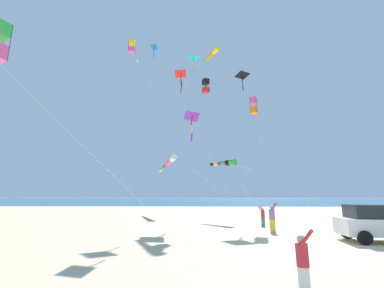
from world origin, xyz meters
TOP-DOWN VIEW (x-y plane):
  - ground_plane at (0.00, 0.00)m, footprint 600.00×600.00m
  - ocean_water_strip at (165.00, 0.00)m, footprint 240.00×600.00m
  - parked_car at (0.82, -3.94)m, footprint 2.42×4.46m
  - cooler_box at (3.50, -3.50)m, footprint 0.62×0.42m
  - person_adult_flyer at (4.24, 0.72)m, footprint 0.45×0.57m
  - person_child_green_jacket at (-6.41, 2.93)m, footprint 0.49×0.54m
  - person_child_grey_jacket at (7.73, 0.51)m, footprint 0.54×0.54m
  - kite_windsock_striped_overhead at (12.19, 2.85)m, footprint 13.12×9.25m
  - kite_delta_magenta_far_left at (5.82, 6.93)m, footprint 2.44×6.56m
  - kite_delta_green_low_center at (8.63, 9.70)m, footprint 6.63×7.71m
  - kite_delta_rainbow_low_near at (12.98, 6.08)m, footprint 10.64×9.20m
  - kite_box_checkered_midright at (10.75, 0.10)m, footprint 5.02×6.20m
  - kite_box_orange_high_right at (10.28, 12.44)m, footprint 1.57×10.37m
  - kite_box_black_fish_shape at (10.37, 4.81)m, footprint 8.22×10.23m
  - kite_delta_long_streamer_right at (14.67, 0.36)m, footprint 12.35×3.16m
  - kite_windsock_red_high_left at (16.42, 3.79)m, footprint 11.51×7.33m
  - kite_delta_blue_topmost at (9.61, 6.14)m, footprint 4.11×7.02m
  - kite_windsock_yellow_midlevel at (18.60, 9.46)m, footprint 12.50×12.04m

SIDE VIEW (x-z plane):
  - ground_plane at x=0.00m, z-range 0.00..0.00m
  - ocean_water_strip at x=165.00m, z-range 0.00..0.01m
  - cooler_box at x=3.50m, z-range 0.00..0.42m
  - person_child_green_jacket at x=-6.41m, z-range 0.07..1.57m
  - person_child_grey_jacket at x=7.73m, z-range 0.07..1.60m
  - parked_car at x=0.82m, z-range 0.03..1.88m
  - person_adult_flyer at x=4.24m, z-range 0.08..1.96m
  - kite_windsock_striped_overhead at x=12.19m, z-range 2.62..8.49m
  - kite_windsock_yellow_midlevel at x=18.60m, z-range 2.84..10.12m
  - kite_delta_blue_topmost at x=9.61m, z-range 4.55..14.65m
  - kite_box_checkered_midright at x=10.75m, z-range 5.13..17.03m
  - kite_delta_magenta_far_left at x=5.82m, z-range 5.86..18.17m
  - kite_box_black_fish_shape at x=10.37m, z-range 6.16..19.95m
  - kite_delta_green_low_center at x=8.63m, z-range 7.93..24.55m
  - kite_delta_long_streamer_right at x=14.67m, z-range 7.90..24.61m
  - kite_box_orange_high_right at x=10.28m, z-range 8.42..26.74m
  - kite_delta_rainbow_low_near at x=12.98m, z-range 8.68..26.67m
  - kite_windsock_red_high_left at x=16.42m, z-range 9.95..30.65m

